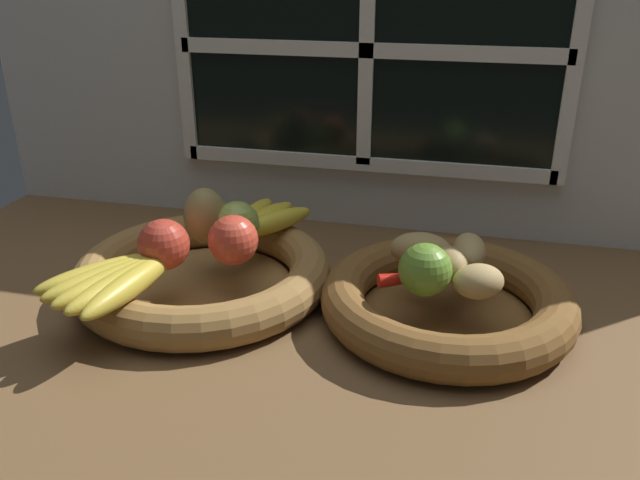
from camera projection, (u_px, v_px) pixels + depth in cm
name	position (u px, v px, depth cm)	size (l,w,h in cm)	color
ground_plane	(328.00, 309.00, 91.69)	(140.00, 90.00, 3.00)	brown
back_wall	(368.00, 68.00, 106.23)	(140.00, 4.60, 55.00)	silver
fruit_bowl_left	(203.00, 273.00, 92.58)	(36.97, 36.97, 5.88)	olive
fruit_bowl_right	(447.00, 301.00, 85.14)	(33.79, 33.79, 5.88)	brown
apple_red_front	(164.00, 245.00, 85.85)	(6.98, 6.98, 6.98)	#B73828
apple_red_right	(233.00, 240.00, 87.26)	(6.94, 6.94, 6.94)	#CC422D
apple_green_back	(237.00, 223.00, 93.20)	(6.56, 6.56, 6.56)	#99B74C
pear_brown	(205.00, 216.00, 93.33)	(6.23, 6.35, 8.45)	olive
banana_bunch_front	(118.00, 278.00, 80.78)	(14.61, 19.55, 3.33)	gold
banana_bunch_back	(261.00, 220.00, 98.82)	(11.58, 16.61, 3.18)	yellow
potato_oblong	(421.00, 250.00, 86.56)	(8.34, 4.89, 4.98)	#A38451
potato_small	(478.00, 281.00, 79.01)	(6.44, 5.14, 4.30)	tan
potato_large	(450.00, 265.00, 82.94)	(6.22, 4.49, 4.62)	#A38451
potato_back	(469.00, 251.00, 86.93)	(7.95, 4.53, 4.41)	tan
lime_near	(425.00, 270.00, 79.24)	(6.71, 6.71, 6.71)	olive
chili_pepper	(432.00, 276.00, 83.03)	(1.86, 1.86, 14.43)	red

